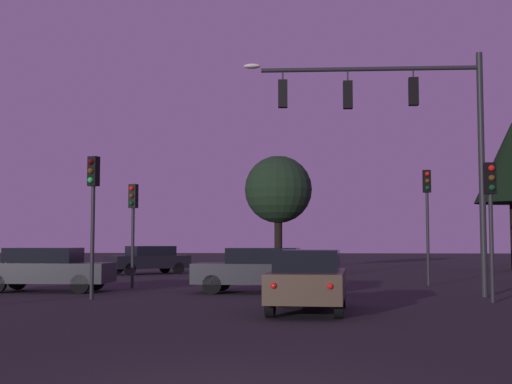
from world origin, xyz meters
name	(u,v)px	position (x,y,z in m)	size (l,w,h in m)	color
ground_plane	(299,280)	(0.00, 24.50, 0.00)	(168.00, 168.00, 0.00)	black
traffic_signal_mast_arm	(405,122)	(3.77, 14.68, 5.56)	(7.66, 0.56, 7.77)	#232326
traffic_light_corner_left	(491,203)	(5.89, 12.65, 2.84)	(0.33, 0.37, 3.98)	#232326
traffic_light_corner_right	(133,214)	(-6.02, 17.92, 2.78)	(0.35, 0.38, 3.90)	#232326
traffic_light_median	(427,204)	(5.27, 20.66, 3.25)	(0.31, 0.36, 4.61)	#232326
traffic_light_far_side	(93,198)	(-5.81, 12.68, 3.05)	(0.36, 0.38, 4.31)	#232326
car_nearside_lane	(308,280)	(0.75, 9.44, 0.79)	(1.94, 4.28, 1.52)	#473828
car_crossing_left	(260,269)	(-1.01, 15.87, 0.80)	(4.53, 2.03, 1.52)	#232328
car_crossing_right	(47,269)	(-8.46, 15.78, 0.80)	(4.47, 1.98, 1.52)	#232328
car_far_lane	(149,259)	(-8.37, 29.72, 0.80)	(4.50, 4.18, 1.52)	black
tree_center_horizon	(278,190)	(-1.77, 37.21, 5.11)	(4.36, 4.36, 7.32)	black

